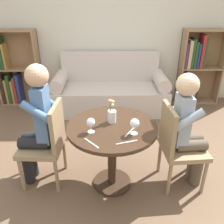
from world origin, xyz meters
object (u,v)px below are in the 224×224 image
(chair_left, at_px, (48,141))
(wine_glass_right, at_px, (135,124))
(wine_glass_left, at_px, (91,123))
(bookshelf_left, at_px, (14,72))
(chair_right, at_px, (177,144))
(person_left, at_px, (37,124))
(bookshelf_right, at_px, (195,69))
(flower_vase, at_px, (112,113))
(couch, at_px, (110,91))
(person_right, at_px, (188,129))

(chair_left, bearing_deg, wine_glass_right, 78.67)
(wine_glass_left, distance_m, wine_glass_right, 0.39)
(bookshelf_left, height_order, chair_left, bookshelf_left)
(chair_right, xyz_separation_m, wine_glass_right, (-0.46, -0.16, 0.32))
(bookshelf_left, xyz_separation_m, chair_right, (2.34, -2.11, -0.08))
(bookshelf_left, xyz_separation_m, person_left, (0.95, -2.04, 0.12))
(bookshelf_left, bearing_deg, bookshelf_right, -0.07)
(person_left, bearing_deg, wine_glass_right, 79.45)
(chair_left, distance_m, wine_glass_right, 0.93)
(chair_left, height_order, chair_right, same)
(bookshelf_right, height_order, flower_vase, bookshelf_right)
(bookshelf_left, xyz_separation_m, wine_glass_left, (1.49, -2.24, 0.24))
(couch, relative_size, wine_glass_right, 12.78)
(bookshelf_right, height_order, chair_left, bookshelf_right)
(wine_glass_left, height_order, wine_glass_right, wine_glass_right)
(bookshelf_right, bearing_deg, chair_left, -136.58)
(chair_right, bearing_deg, flower_vase, 81.04)
(chair_right, height_order, flower_vase, flower_vase)
(person_left, height_order, wine_glass_right, person_left)
(person_right, height_order, flower_vase, person_right)
(person_left, relative_size, person_right, 1.06)
(chair_left, relative_size, flower_vase, 3.76)
(wine_glass_left, xyz_separation_m, flower_vase, (0.19, 0.18, -0.00))
(bookshelf_right, height_order, person_right, bookshelf_right)
(couch, relative_size, chair_left, 2.11)
(bookshelf_left, relative_size, chair_right, 1.44)
(couch, bearing_deg, bookshelf_right, 9.80)
(chair_left, xyz_separation_m, flower_vase, (0.65, -0.01, 0.32))
(bookshelf_left, xyz_separation_m, bookshelf_right, (3.19, -0.00, 0.04))
(person_left, distance_m, person_right, 1.48)
(couch, xyz_separation_m, bookshelf_right, (1.51, 0.26, 0.31))
(couch, distance_m, person_left, 1.96)
(bookshelf_left, bearing_deg, person_right, -40.91)
(chair_left, bearing_deg, person_left, -92.48)
(bookshelf_right, relative_size, person_right, 1.06)
(person_right, distance_m, wine_glass_left, 0.95)
(bookshelf_left, relative_size, person_left, 1.00)
(bookshelf_right, distance_m, wine_glass_left, 2.81)
(chair_right, distance_m, person_left, 1.40)
(couch, xyz_separation_m, wine_glass_right, (0.19, -2.01, 0.51))
(bookshelf_left, height_order, flower_vase, bookshelf_left)
(chair_right, relative_size, person_left, 0.70)
(person_left, xyz_separation_m, flower_vase, (0.74, -0.02, 0.12))
(couch, distance_m, chair_right, 1.97)
(bookshelf_right, distance_m, flower_vase, 2.55)
(bookshelf_right, bearing_deg, chair_right, -112.08)
(bookshelf_left, height_order, person_left, bookshelf_left)
(couch, distance_m, flower_vase, 1.86)
(bookshelf_right, xyz_separation_m, wine_glass_left, (-1.70, -2.23, 0.19))
(bookshelf_left, bearing_deg, flower_vase, -50.69)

